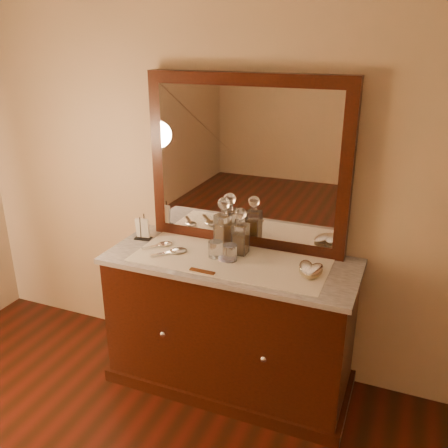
{
  "coord_description": "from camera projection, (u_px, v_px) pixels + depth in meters",
  "views": [
    {
      "loc": [
        0.9,
        -0.35,
        2.03
      ],
      "look_at": [
        0.0,
        1.85,
        1.1
      ],
      "focal_mm": 38.7,
      "sensor_mm": 36.0,
      "label": 1
    }
  ],
  "objects": [
    {
      "name": "marble_top",
      "position": [
        231.0,
        261.0,
        2.74
      ],
      "size": [
        1.44,
        0.59,
        0.03
      ],
      "primitive_type": "cube",
      "color": "silver",
      "rests_on": "dresser_cabinet"
    },
    {
      "name": "hand_mirror_outer",
      "position": [
        162.0,
        244.0,
        2.9
      ],
      "size": [
        0.16,
        0.18,
        0.02
      ],
      "color": "silver",
      "rests_on": "lace_runner"
    },
    {
      "name": "lace_runner",
      "position": [
        229.0,
        260.0,
        2.72
      ],
      "size": [
        1.1,
        0.45,
        0.0
      ],
      "primitive_type": "cube",
      "color": "beige",
      "rests_on": "marble_top"
    },
    {
      "name": "dresser_plinth",
      "position": [
        230.0,
        376.0,
        3.03
      ],
      "size": [
        1.46,
        0.59,
        0.08
      ],
      "primitive_type": "cube",
      "color": "black",
      "rests_on": "floor"
    },
    {
      "name": "mirror_glass",
      "position": [
        245.0,
        165.0,
        2.74
      ],
      "size": [
        1.06,
        0.01,
        0.86
      ],
      "primitive_type": "cube",
      "color": "white",
      "rests_on": "marble_top"
    },
    {
      "name": "brush_near",
      "position": [
        306.0,
        269.0,
        2.56
      ],
      "size": [
        0.12,
        0.18,
        0.05
      ],
      "color": "#947E5A",
      "rests_on": "lace_runner"
    },
    {
      "name": "knob_right",
      "position": [
        264.0,
        359.0,
        2.53
      ],
      "size": [
        0.04,
        0.04,
        0.04
      ],
      "primitive_type": "sphere",
      "color": "silver",
      "rests_on": "dresser_cabinet"
    },
    {
      "name": "hand_mirror_inner",
      "position": [
        175.0,
        251.0,
        2.8
      ],
      "size": [
        0.19,
        0.2,
        0.02
      ],
      "color": "silver",
      "rests_on": "lace_runner"
    },
    {
      "name": "pin_dish",
      "position": [
        226.0,
        258.0,
        2.72
      ],
      "size": [
        0.1,
        0.1,
        0.01
      ],
      "primitive_type": "cylinder",
      "rotation": [
        0.0,
        0.0,
        0.21
      ],
      "color": "white",
      "rests_on": "lace_runner"
    },
    {
      "name": "tumblers",
      "position": [
        223.0,
        251.0,
        2.72
      ],
      "size": [
        0.18,
        0.1,
        0.09
      ],
      "color": "white",
      "rests_on": "lace_runner"
    },
    {
      "name": "knob_left",
      "position": [
        163.0,
        334.0,
        2.74
      ],
      "size": [
        0.04,
        0.04,
        0.04
      ],
      "primitive_type": "sphere",
      "color": "silver",
      "rests_on": "dresser_cabinet"
    },
    {
      "name": "napkin_rack",
      "position": [
        143.0,
        230.0,
        2.99
      ],
      "size": [
        0.11,
        0.07,
        0.15
      ],
      "color": "black",
      "rests_on": "marble_top"
    },
    {
      "name": "decanter_right",
      "position": [
        240.0,
        236.0,
        2.76
      ],
      "size": [
        0.08,
        0.08,
        0.28
      ],
      "color": "#8B5714",
      "rests_on": "lace_runner"
    },
    {
      "name": "dresser_cabinet",
      "position": [
        230.0,
        325.0,
        2.9
      ],
      "size": [
        1.4,
        0.55,
        0.82
      ],
      "primitive_type": "cube",
      "color": "black",
      "rests_on": "floor"
    },
    {
      "name": "brush_far",
      "position": [
        314.0,
        271.0,
        2.54
      ],
      "size": [
        0.1,
        0.18,
        0.05
      ],
      "color": "#947E5A",
      "rests_on": "lace_runner"
    },
    {
      "name": "decanter_left",
      "position": [
        224.0,
        227.0,
        2.87
      ],
      "size": [
        0.12,
        0.12,
        0.3
      ],
      "color": "#8B5714",
      "rests_on": "lace_runner"
    },
    {
      "name": "mirror_frame",
      "position": [
        247.0,
        163.0,
        2.77
      ],
      "size": [
        1.2,
        0.08,
        1.0
      ],
      "primitive_type": "cube",
      "color": "black",
      "rests_on": "marble_top"
    },
    {
      "name": "comb",
      "position": [
        202.0,
        271.0,
        2.58
      ],
      "size": [
        0.14,
        0.03,
        0.01
      ],
      "primitive_type": "cube",
      "rotation": [
        0.0,
        0.0,
        -0.03
      ],
      "color": "brown",
      "rests_on": "lace_runner"
    }
  ]
}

